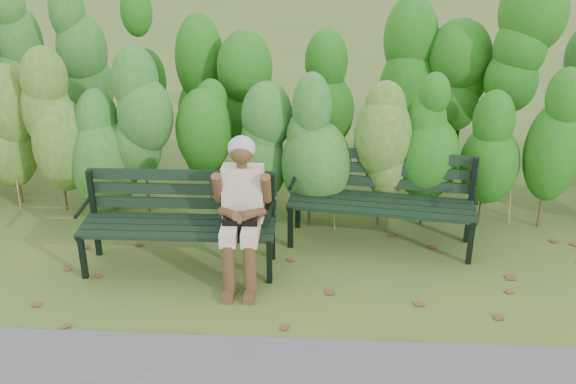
{
  "coord_description": "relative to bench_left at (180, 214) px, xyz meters",
  "views": [
    {
      "loc": [
        0.33,
        -5.51,
        3.47
      ],
      "look_at": [
        0.0,
        0.35,
        0.75
      ],
      "focal_mm": 42.0,
      "sensor_mm": 36.0,
      "label": 1
    }
  ],
  "objects": [
    {
      "name": "seated_woman",
      "position": [
        0.63,
        -0.18,
        0.23
      ],
      "size": [
        0.54,
        0.8,
        1.37
      ],
      "color": "beige",
      "rests_on": "ground"
    },
    {
      "name": "leaf_litter",
      "position": [
        1.25,
        -0.37,
        -0.54
      ],
      "size": [
        5.32,
        2.17,
        0.01
      ],
      "color": "brown",
      "rests_on": "ground"
    },
    {
      "name": "bench_left",
      "position": [
        0.0,
        0.0,
        0.0
      ],
      "size": [
        1.86,
        0.62,
        0.93
      ],
      "color": "black",
      "rests_on": "ground"
    },
    {
      "name": "ground",
      "position": [
        1.04,
        -0.23,
        -0.55
      ],
      "size": [
        80.0,
        80.0,
        0.0
      ],
      "primitive_type": "plane",
      "color": "#385725"
    },
    {
      "name": "bench_right",
      "position": [
        1.99,
        0.59,
        0.01
      ],
      "size": [
        1.95,
        0.85,
        0.94
      ],
      "color": "black",
      "rests_on": "ground"
    },
    {
      "name": "hedge_band",
      "position": [
        1.04,
        1.63,
        0.71
      ],
      "size": [
        11.04,
        1.67,
        2.42
      ],
      "color": "#47381E",
      "rests_on": "ground"
    }
  ]
}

